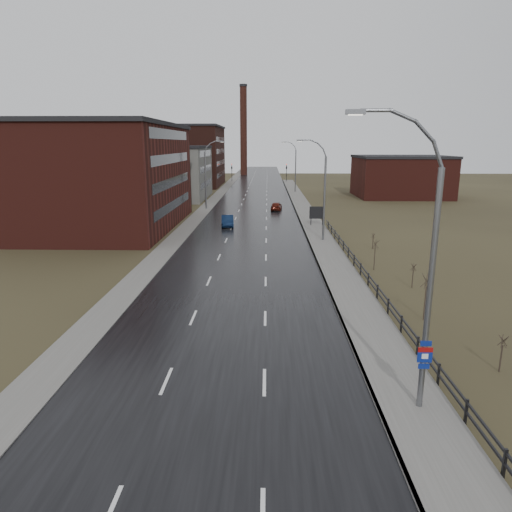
# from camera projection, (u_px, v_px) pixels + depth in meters

# --- Properties ---
(ground) EXTENTS (320.00, 320.00, 0.00)m
(ground) POSITION_uv_depth(u_px,v_px,m) (204.00, 436.00, 17.42)
(ground) COLOR #2D2819
(ground) RESTS_ON ground
(road) EXTENTS (14.00, 300.00, 0.06)m
(road) POSITION_uv_depth(u_px,v_px,m) (253.00, 211.00, 75.65)
(road) COLOR black
(road) RESTS_ON ground
(sidewalk_right) EXTENTS (3.20, 180.00, 0.18)m
(sidewalk_right) POSITION_uv_depth(u_px,v_px,m) (322.00, 242.00, 51.17)
(sidewalk_right) COLOR #595651
(sidewalk_right) RESTS_ON ground
(curb_right) EXTENTS (0.16, 180.00, 0.18)m
(curb_right) POSITION_uv_depth(u_px,v_px,m) (309.00, 242.00, 51.20)
(curb_right) COLOR slate
(curb_right) RESTS_ON ground
(sidewalk_left) EXTENTS (2.40, 260.00, 0.12)m
(sidewalk_left) POSITION_uv_depth(u_px,v_px,m) (204.00, 211.00, 75.84)
(sidewalk_left) COLOR #595651
(sidewalk_left) RESTS_ON ground
(warehouse_near) EXTENTS (22.44, 28.56, 13.50)m
(warehouse_near) POSITION_uv_depth(u_px,v_px,m) (90.00, 176.00, 59.97)
(warehouse_near) COLOR #471914
(warehouse_near) RESTS_ON ground
(warehouse_mid) EXTENTS (16.32, 20.40, 10.50)m
(warehouse_mid) POSITION_uv_depth(u_px,v_px,m) (167.00, 172.00, 92.29)
(warehouse_mid) COLOR slate
(warehouse_mid) RESTS_ON ground
(warehouse_far) EXTENTS (26.52, 24.48, 15.50)m
(warehouse_far) POSITION_uv_depth(u_px,v_px,m) (172.00, 156.00, 120.93)
(warehouse_far) COLOR #331611
(warehouse_far) RESTS_ON ground
(building_right) EXTENTS (18.36, 16.32, 8.50)m
(building_right) POSITION_uv_depth(u_px,v_px,m) (401.00, 176.00, 95.28)
(building_right) COLOR #471914
(building_right) RESTS_ON ground
(smokestack) EXTENTS (2.70, 2.70, 30.70)m
(smokestack) POSITION_uv_depth(u_px,v_px,m) (244.00, 130.00, 159.45)
(smokestack) COLOR #331611
(smokestack) RESTS_ON ground
(streetlight_main) EXTENTS (3.91, 0.29, 12.11)m
(streetlight_main) POSITION_uv_depth(u_px,v_px,m) (423.00, 271.00, 17.70)
(streetlight_main) COLOR slate
(streetlight_main) RESTS_ON ground
(streetlight_right_mid) EXTENTS (3.36, 0.28, 11.35)m
(streetlight_right_mid) POSITION_uv_depth(u_px,v_px,m) (322.00, 190.00, 50.76)
(streetlight_right_mid) COLOR slate
(streetlight_right_mid) RESTS_ON ground
(streetlight_left) EXTENTS (3.36, 0.28, 11.35)m
(streetlight_left) POSITION_uv_depth(u_px,v_px,m) (207.00, 175.00, 76.38)
(streetlight_left) COLOR slate
(streetlight_left) RESTS_ON ground
(streetlight_right_far) EXTENTS (3.36, 0.28, 11.35)m
(streetlight_right_far) POSITION_uv_depth(u_px,v_px,m) (294.00, 167.00, 103.18)
(streetlight_right_far) COLOR slate
(streetlight_right_far) RESTS_ON ground
(guardrail) EXTENTS (0.10, 53.05, 1.10)m
(guardrail) POSITION_uv_depth(u_px,v_px,m) (370.00, 280.00, 34.78)
(guardrail) COLOR black
(guardrail) RESTS_ON ground
(shrub_b) EXTENTS (0.46, 0.48, 1.90)m
(shrub_b) POSITION_uv_depth(u_px,v_px,m) (502.00, 353.00, 22.08)
(shrub_b) COLOR #382D23
(shrub_b) RESTS_ON ground
(shrub_c) EXTENTS (0.70, 0.74, 2.98)m
(shrub_c) POSITION_uv_depth(u_px,v_px,m) (425.00, 296.00, 28.54)
(shrub_c) COLOR #382D23
(shrub_c) RESTS_ON ground
(shrub_d) EXTENTS (0.47, 0.49, 1.95)m
(shrub_d) POSITION_uv_depth(u_px,v_px,m) (413.00, 275.00, 35.07)
(shrub_d) COLOR #382D23
(shrub_d) RESTS_ON ground
(shrub_e) EXTENTS (0.64, 0.68, 2.72)m
(shrub_e) POSITION_uv_depth(u_px,v_px,m) (375.00, 254.00, 39.99)
(shrub_e) COLOR #382D23
(shrub_e) RESTS_ON ground
(shrub_f) EXTENTS (0.41, 0.43, 1.71)m
(shrub_f) POSITION_uv_depth(u_px,v_px,m) (373.00, 241.00, 48.08)
(shrub_f) COLOR #382D23
(shrub_f) RESTS_ON ground
(billboard) EXTENTS (2.05, 0.17, 2.71)m
(billboard) POSITION_uv_depth(u_px,v_px,m) (317.00, 213.00, 61.17)
(billboard) COLOR black
(billboard) RESTS_ON ground
(traffic_light_left) EXTENTS (0.58, 2.73, 5.30)m
(traffic_light_left) POSITION_uv_depth(u_px,v_px,m) (232.00, 166.00, 132.98)
(traffic_light_left) COLOR black
(traffic_light_left) RESTS_ON ground
(traffic_light_right) EXTENTS (0.58, 2.73, 5.30)m
(traffic_light_right) POSITION_uv_depth(u_px,v_px,m) (287.00, 166.00, 132.61)
(traffic_light_right) COLOR black
(traffic_light_right) RESTS_ON ground
(car_near) EXTENTS (2.02, 4.65, 1.49)m
(car_near) POSITION_uv_depth(u_px,v_px,m) (227.00, 221.00, 61.23)
(car_near) COLOR #0A1A36
(car_near) RESTS_ON ground
(car_far) EXTENTS (2.12, 4.29, 1.41)m
(car_far) POSITION_uv_depth(u_px,v_px,m) (276.00, 206.00, 76.06)
(car_far) COLOR #54170E
(car_far) RESTS_ON ground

